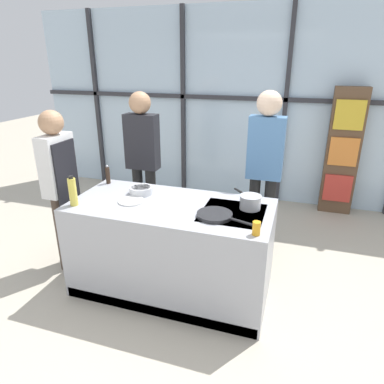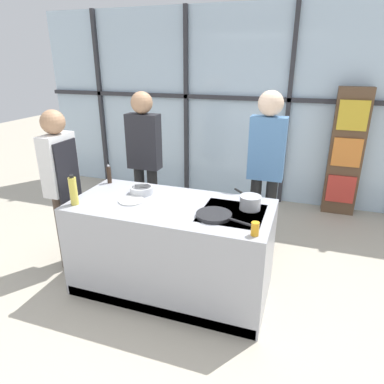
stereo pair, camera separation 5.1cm
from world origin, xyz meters
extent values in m
plane|color=#BCB29E|center=(0.00, 0.00, 0.00)|extent=(18.00, 18.00, 0.00)
cube|color=silver|center=(0.00, 2.59, 1.40)|extent=(6.40, 0.04, 2.80)
cube|color=#2D2D33|center=(0.00, 2.54, 1.54)|extent=(6.40, 0.06, 0.06)
cube|color=#2D2D33|center=(-2.30, 2.54, 1.40)|extent=(0.06, 0.06, 2.80)
cube|color=#2D2D33|center=(-0.77, 2.54, 1.40)|extent=(0.06, 0.06, 2.80)
cube|color=#2D2D33|center=(0.77, 2.54, 1.40)|extent=(0.06, 0.06, 2.80)
cube|color=brown|center=(1.60, 2.41, 0.87)|extent=(0.43, 0.16, 1.75)
cube|color=red|center=(1.60, 2.31, 0.38)|extent=(0.36, 0.03, 0.38)
cube|color=orange|center=(1.60, 2.31, 0.91)|extent=(0.36, 0.03, 0.38)
cube|color=gold|center=(1.60, 2.31, 1.40)|extent=(0.36, 0.03, 0.38)
cube|color=#A8AAB2|center=(0.00, 0.00, 0.44)|extent=(1.80, 0.85, 0.88)
cube|color=black|center=(0.56, 0.00, 0.87)|extent=(0.52, 0.52, 0.01)
cube|color=black|center=(0.00, -0.41, 0.05)|extent=(1.76, 0.03, 0.10)
cylinder|color=#38383D|center=(0.43, -0.12, 0.88)|extent=(0.13, 0.13, 0.01)
cylinder|color=#38383D|center=(0.68, -0.12, 0.88)|extent=(0.13, 0.13, 0.01)
cylinder|color=#38383D|center=(0.43, 0.12, 0.88)|extent=(0.13, 0.13, 0.01)
cylinder|color=#38383D|center=(0.68, 0.12, 0.88)|extent=(0.13, 0.13, 0.01)
cylinder|color=#47382D|center=(-1.19, 0.13, 0.41)|extent=(0.12, 0.12, 0.82)
cylinder|color=#47382D|center=(-1.19, -0.03, 0.41)|extent=(0.12, 0.12, 0.82)
cube|color=white|center=(-1.19, 0.05, 1.12)|extent=(0.17, 0.37, 0.59)
sphere|color=tan|center=(-1.19, 0.05, 1.53)|extent=(0.23, 0.23, 0.23)
cube|color=black|center=(-1.10, 0.05, 0.90)|extent=(0.02, 0.31, 0.90)
cylinder|color=black|center=(-0.61, 0.91, 0.44)|extent=(0.12, 0.12, 0.88)
cylinder|color=black|center=(-0.79, 0.91, 0.44)|extent=(0.12, 0.12, 0.88)
cube|color=#232328|center=(-0.70, 0.91, 1.19)|extent=(0.38, 0.17, 0.63)
sphere|color=tan|center=(-0.70, 0.91, 1.63)|extent=(0.25, 0.25, 0.25)
cylinder|color=black|center=(0.78, 0.91, 0.45)|extent=(0.12, 0.12, 0.90)
cylinder|color=black|center=(0.62, 0.91, 0.45)|extent=(0.12, 0.12, 0.90)
cube|color=#4C7AAD|center=(0.70, 0.91, 1.22)|extent=(0.37, 0.16, 0.65)
sphere|color=beige|center=(0.70, 0.91, 1.67)|extent=(0.25, 0.25, 0.25)
cylinder|color=#232326|center=(0.43, -0.12, 0.90)|extent=(0.29, 0.29, 0.03)
cylinder|color=#B26B2D|center=(0.43, -0.12, 0.91)|extent=(0.23, 0.23, 0.01)
cylinder|color=#232326|center=(0.68, -0.21, 0.90)|extent=(0.23, 0.09, 0.02)
cylinder|color=silver|center=(0.68, 0.12, 0.94)|extent=(0.18, 0.18, 0.12)
cylinder|color=silver|center=(0.68, 0.12, 1.00)|extent=(0.19, 0.19, 0.01)
cylinder|color=black|center=(0.57, 0.25, 0.98)|extent=(0.12, 0.13, 0.02)
cylinder|color=white|center=(-0.36, -0.06, 0.89)|extent=(0.23, 0.23, 0.01)
cylinder|color=silver|center=(-0.36, 0.15, 0.92)|extent=(0.22, 0.22, 0.07)
cylinder|color=#4C4C51|center=(-0.36, 0.15, 0.95)|extent=(0.18, 0.18, 0.01)
cylinder|color=#E0CC4C|center=(-0.80, -0.28, 1.00)|extent=(0.07, 0.07, 0.25)
cylinder|color=black|center=(-0.80, -0.28, 1.14)|extent=(0.04, 0.04, 0.02)
cylinder|color=#332319|center=(-0.81, 0.31, 0.97)|extent=(0.04, 0.04, 0.17)
sphere|color=#B2B2B7|center=(-0.81, 0.31, 1.06)|extent=(0.03, 0.03, 0.03)
cylinder|color=orange|center=(0.80, -0.33, 0.93)|extent=(0.06, 0.06, 0.10)
camera|label=1|loc=(1.04, -2.58, 2.08)|focal=32.00mm
camera|label=2|loc=(1.08, -2.56, 2.08)|focal=32.00mm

